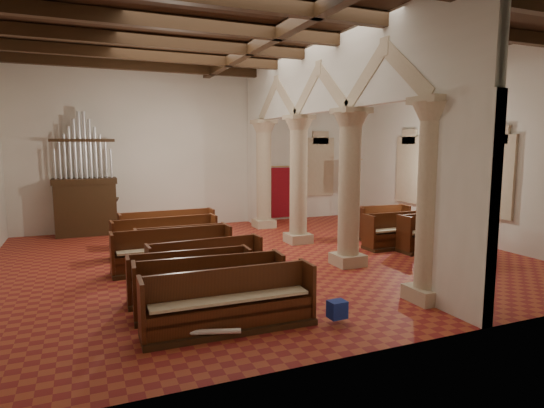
{
  "coord_description": "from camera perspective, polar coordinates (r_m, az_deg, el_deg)",
  "views": [
    {
      "loc": [
        -4.54,
        -11.5,
        3.15
      ],
      "look_at": [
        0.47,
        0.5,
        1.45
      ],
      "focal_mm": 30.0,
      "sensor_mm": 36.0,
      "label": 1
    }
  ],
  "objects": [
    {
      "name": "aisle_pew_0",
      "position": [
        13.57,
        21.71,
        -5.0
      ],
      "size": [
        1.94,
        0.75,
        1.04
      ],
      "rotation": [
        0.0,
        0.0,
        -0.03
      ],
      "color": "#311D0F",
      "rests_on": "floor"
    },
    {
      "name": "floor",
      "position": [
        12.76,
        -1.08,
        -6.85
      ],
      "size": [
        14.0,
        14.0,
        0.0
      ],
      "primitive_type": "plane",
      "color": "#A03D22",
      "rests_on": "ground"
    },
    {
      "name": "nave_pew_5",
      "position": [
        12.56,
        -11.16,
        -5.71
      ],
      "size": [
        2.48,
        0.65,
        0.97
      ],
      "rotation": [
        0.0,
        0.0,
        0.0
      ],
      "color": "#311D0F",
      "rests_on": "floor"
    },
    {
      "name": "pipe_organ",
      "position": [
        17.09,
        -22.39,
        0.91
      ],
      "size": [
        2.1,
        0.85,
        4.4
      ],
      "color": "#311D0F",
      "rests_on": "floor"
    },
    {
      "name": "window_right_b",
      "position": [
        18.15,
        16.83,
        4.13
      ],
      "size": [
        0.03,
        1.0,
        2.2
      ],
      "primitive_type": "cube",
      "color": "#317053",
      "rests_on": "wall_right"
    },
    {
      "name": "nave_pew_2",
      "position": [
        9.59,
        -10.2,
        -9.78
      ],
      "size": [
        2.52,
        0.76,
        0.99
      ],
      "rotation": [
        0.0,
        0.0,
        -0.04
      ],
      "color": "#311D0F",
      "rests_on": "floor"
    },
    {
      "name": "tube_heater_a",
      "position": [
        7.66,
        -7.26,
        -15.6
      ],
      "size": [
        0.85,
        0.35,
        0.09
      ],
      "primitive_type": "cylinder",
      "rotation": [
        0.0,
        1.57,
        -0.31
      ],
      "color": "white",
      "rests_on": "floor"
    },
    {
      "name": "wall_front",
      "position": [
        7.13,
        16.96,
        5.92
      ],
      "size": [
        14.0,
        0.02,
        6.0
      ],
      "primitive_type": "cube",
      "color": "white",
      "rests_on": "floor"
    },
    {
      "name": "aisle_pew_2",
      "position": [
        14.5,
        15.33,
        -3.91
      ],
      "size": [
        2.09,
        0.72,
        1.08
      ],
      "rotation": [
        0.0,
        0.0,
        0.0
      ],
      "color": "#311D0F",
      "rests_on": "floor"
    },
    {
      "name": "nave_pew_7",
      "position": [
        14.73,
        -12.94,
        -3.67
      ],
      "size": [
        2.95,
        0.82,
        1.08
      ],
      "rotation": [
        0.0,
        0.0,
        0.04
      ],
      "color": "#311D0F",
      "rests_on": "floor"
    },
    {
      "name": "window_back",
      "position": [
        19.94,
        5.99,
        4.68
      ],
      "size": [
        1.0,
        0.03,
        2.2
      ],
      "primitive_type": "cube",
      "color": "#317053",
      "rests_on": "wall_back"
    },
    {
      "name": "nave_pew_4",
      "position": [
        11.77,
        -12.32,
        -6.49
      ],
      "size": [
        2.97,
        0.75,
        1.06
      ],
      "rotation": [
        0.0,
        0.0,
        0.02
      ],
      "color": "#311D0F",
      "rests_on": "floor"
    },
    {
      "name": "processional_banner",
      "position": [
        18.74,
        10.18,
        0.24
      ],
      "size": [
        0.59,
        0.76,
        2.69
      ],
      "rotation": [
        0.0,
        0.0,
        0.31
      ],
      "color": "#311D0F",
      "rests_on": "floor"
    },
    {
      "name": "nave_pew_3",
      "position": [
        10.79,
        -8.29,
        -7.87
      ],
      "size": [
        2.73,
        0.82,
        0.96
      ],
      "rotation": [
        0.0,
        0.0,
        0.07
      ],
      "color": "#311D0F",
      "rests_on": "floor"
    },
    {
      "name": "wall_back",
      "position": [
        18.08,
        -8.16,
        6.9
      ],
      "size": [
        14.0,
        0.02,
        6.0
      ],
      "primitive_type": "cube",
      "color": "white",
      "rests_on": "floor"
    },
    {
      "name": "window_right_a",
      "position": [
        15.28,
        26.38,
        3.11
      ],
      "size": [
        0.03,
        1.0,
        2.2
      ],
      "primitive_type": "cube",
      "color": "#317053",
      "rests_on": "wall_right"
    },
    {
      "name": "ceiling_beams",
      "position": [
        12.65,
        -1.15,
        19.63
      ],
      "size": [
        13.8,
        11.8,
        0.3
      ],
      "primitive_type": null,
      "color": "#311D0F",
      "rests_on": "wall_back"
    },
    {
      "name": "nave_pew_0",
      "position": [
        7.97,
        -5.26,
        -13.19
      ],
      "size": [
        3.0,
        0.75,
        1.05
      ],
      "rotation": [
        0.0,
        0.0,
        -0.02
      ],
      "color": "#311D0F",
      "rests_on": "floor"
    },
    {
      "name": "hymnal_box_c",
      "position": [
        11.29,
        -2.43,
        -7.45
      ],
      "size": [
        0.36,
        0.33,
        0.3
      ],
      "primitive_type": "cube",
      "rotation": [
        0.0,
        0.0,
        0.34
      ],
      "color": "navy",
      "rests_on": "floor"
    },
    {
      "name": "nave_pew_1",
      "position": [
        8.8,
        -7.72,
        -11.19
      ],
      "size": [
        2.84,
        0.9,
        1.05
      ],
      "rotation": [
        0.0,
        0.0,
        -0.07
      ],
      "color": "#311D0F",
      "rests_on": "floor"
    },
    {
      "name": "hymnal_box_a",
      "position": [
        8.34,
        8.18,
        -12.95
      ],
      "size": [
        0.32,
        0.27,
        0.31
      ],
      "primitive_type": "cube",
      "rotation": [
        0.0,
        0.0,
        0.04
      ],
      "color": "navy",
      "rests_on": "floor"
    },
    {
      "name": "hymnal_box_b",
      "position": [
        9.99,
        -5.56,
        -9.43
      ],
      "size": [
        0.37,
        0.34,
        0.31
      ],
      "primitive_type": "cube",
      "rotation": [
        0.0,
        0.0,
        -0.31
      ],
      "color": "navy",
      "rests_on": "floor"
    },
    {
      "name": "arcade",
      "position": [
        13.14,
        6.29,
        9.2
      ],
      "size": [
        0.9,
        11.9,
        6.0
      ],
      "color": "#C1AE8F",
      "rests_on": "floor"
    },
    {
      "name": "ceiling",
      "position": [
        12.69,
        -1.15,
        20.43
      ],
      "size": [
        14.0,
        14.0,
        0.0
      ],
      "primitive_type": "plane",
      "rotation": [
        3.14,
        0.0,
        0.0
      ],
      "color": "black",
      "rests_on": "wall_back"
    },
    {
      "name": "lectern",
      "position": [
        17.21,
        -19.6,
        -1.69
      ],
      "size": [
        0.57,
        0.58,
        1.32
      ],
      "rotation": [
        0.0,
        0.0,
        0.1
      ],
      "color": "#331910",
      "rests_on": "floor"
    },
    {
      "name": "aisle_pew_1",
      "position": [
        14.36,
        19.23,
        -4.1
      ],
      "size": [
        1.99,
        0.76,
        1.12
      ],
      "rotation": [
        0.0,
        0.0,
        -0.01
      ],
      "color": "#311D0F",
      "rests_on": "floor"
    },
    {
      "name": "wall_right",
      "position": [
        16.29,
        22.6,
        6.35
      ],
      "size": [
        0.02,
        12.0,
        6.0
      ],
      "primitive_type": "cube",
      "color": "white",
      "rests_on": "floor"
    },
    {
      "name": "nave_pew_6",
      "position": [
        13.5,
        -13.2,
        -4.71
      ],
      "size": [
        3.02,
        0.92,
        1.07
      ],
      "rotation": [
        0.0,
        0.0,
        0.07
      ],
      "color": "#311D0F",
      "rests_on": "floor"
    },
    {
      "name": "tube_heater_b",
      "position": [
        9.01,
        -7.67,
        -12.0
      ],
      "size": [
        1.12,
        0.44,
        0.11
      ],
      "primitive_type": "cylinder",
      "rotation": [
        0.0,
        1.57,
        0.3
      ],
      "color": "white",
      "rests_on": "floor"
    },
    {
      "name": "dossal_curtain",
      "position": [
        19.29,
        2.12,
        1.54
      ],
      "size": [
        1.8,
        0.07,
        2.17
      ],
      "color": "maroon",
      "rests_on": "floor"
    },
    {
      "name": "aisle_pew_3",
      "position": [
        15.81,
        13.65,
        -2.87
      ],
      "size": [
        1.87,
        0.85,
        1.1
      ],
      "rotation": [
        0.0,
        0.0,
        -0.07
      ],
      "color": "#311D0F",
      "rests_on": "floor"
    }
  ]
}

